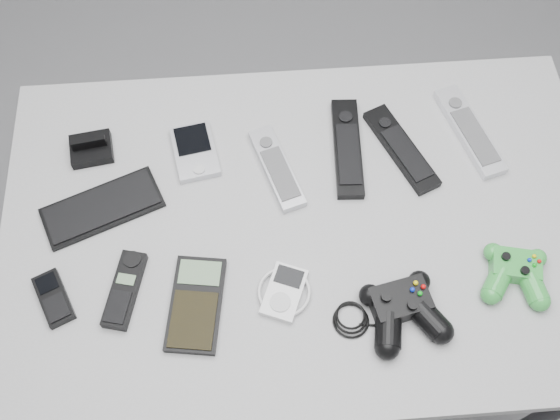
{
  "coord_description": "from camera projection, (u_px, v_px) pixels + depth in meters",
  "views": [
    {
      "loc": [
        -0.1,
        -0.61,
        1.88
      ],
      "look_at": [
        -0.06,
        -0.03,
        0.79
      ],
      "focal_mm": 42.0,
      "sensor_mm": 36.0,
      "label": 1
    }
  ],
  "objects": [
    {
      "name": "controller_black",
      "position": [
        403.0,
        309.0,
        1.14
      ],
      "size": [
        0.27,
        0.2,
        0.05
      ],
      "primitive_type": null,
      "rotation": [
        0.0,
        0.0,
        0.21
      ],
      "color": "black",
      "rests_on": "desk"
    },
    {
      "name": "pda",
      "position": [
        195.0,
        151.0,
        1.31
      ],
      "size": [
        0.1,
        0.14,
        0.02
      ],
      "primitive_type": "cube",
      "rotation": [
        0.0,
        0.0,
        0.17
      ],
      "color": "#B4B4BC",
      "rests_on": "desk"
    },
    {
      "name": "desk",
      "position": [
        304.0,
        238.0,
        1.3
      ],
      "size": [
        1.15,
        0.74,
        0.77
      ],
      "color": "gray",
      "rests_on": "floor"
    },
    {
      "name": "dock_bracket",
      "position": [
        90.0,
        146.0,
        1.3
      ],
      "size": [
        0.09,
        0.08,
        0.04
      ],
      "primitive_type": "cube",
      "rotation": [
        0.0,
        0.0,
        0.14
      ],
      "color": "black",
      "rests_on": "desk"
    },
    {
      "name": "mobile_phone",
      "position": [
        53.0,
        298.0,
        1.16
      ],
      "size": [
        0.08,
        0.11,
        0.02
      ],
      "primitive_type": "cube",
      "rotation": [
        0.0,
        0.0,
        0.42
      ],
      "color": "black",
      "rests_on": "desk"
    },
    {
      "name": "remote_black_b",
      "position": [
        401.0,
        148.0,
        1.31
      ],
      "size": [
        0.13,
        0.22,
        0.02
      ],
      "primitive_type": "cube",
      "rotation": [
        0.0,
        0.0,
        0.41
      ],
      "color": "black",
      "rests_on": "desk"
    },
    {
      "name": "remote_black_a",
      "position": [
        347.0,
        147.0,
        1.31
      ],
      "size": [
        0.06,
        0.23,
        0.02
      ],
      "primitive_type": "cube",
      "rotation": [
        0.0,
        0.0,
        -0.06
      ],
      "color": "black",
      "rests_on": "desk"
    },
    {
      "name": "remote_silver_b",
      "position": [
        469.0,
        130.0,
        1.33
      ],
      "size": [
        0.11,
        0.23,
        0.02
      ],
      "primitive_type": "cube",
      "rotation": [
        0.0,
        0.0,
        0.28
      ],
      "color": "silver",
      "rests_on": "desk"
    },
    {
      "name": "floor",
      "position": [
        299.0,
        324.0,
        1.95
      ],
      "size": [
        3.5,
        3.5,
        0.0
      ],
      "primitive_type": "plane",
      "color": "slate",
      "rests_on": "ground"
    },
    {
      "name": "mp3_player",
      "position": [
        284.0,
        292.0,
        1.17
      ],
      "size": [
        0.13,
        0.13,
        0.02
      ],
      "primitive_type": "cube",
      "rotation": [
        0.0,
        0.0,
        -0.39
      ],
      "color": "silver",
      "rests_on": "desk"
    },
    {
      "name": "controller_green",
      "position": [
        516.0,
        272.0,
        1.17
      ],
      "size": [
        0.15,
        0.15,
        0.04
      ],
      "primitive_type": null,
      "rotation": [
        0.0,
        0.0,
        -0.23
      ],
      "color": "#248535",
      "rests_on": "desk"
    },
    {
      "name": "calculator",
      "position": [
        196.0,
        304.0,
        1.16
      ],
      "size": [
        0.11,
        0.19,
        0.02
      ],
      "primitive_type": "cube",
      "rotation": [
        0.0,
        0.0,
        -0.15
      ],
      "color": "black",
      "rests_on": "desk"
    },
    {
      "name": "pda_keyboard",
      "position": [
        102.0,
        207.0,
        1.25
      ],
      "size": [
        0.24,
        0.17,
        0.01
      ],
      "primitive_type": "cube",
      "rotation": [
        0.0,
        0.0,
        0.38
      ],
      "color": "black",
      "rests_on": "desk"
    },
    {
      "name": "remote_silver_a",
      "position": [
        277.0,
        168.0,
        1.29
      ],
      "size": [
        0.1,
        0.2,
        0.02
      ],
      "primitive_type": "cube",
      "rotation": [
        0.0,
        0.0,
        0.3
      ],
      "color": "#B4B4BC",
      "rests_on": "desk"
    },
    {
      "name": "cordless_handset",
      "position": [
        125.0,
        290.0,
        1.17
      ],
      "size": [
        0.08,
        0.15,
        0.02
      ],
      "primitive_type": "cube",
      "rotation": [
        0.0,
        0.0,
        -0.24
      ],
      "color": "black",
      "rests_on": "desk"
    }
  ]
}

